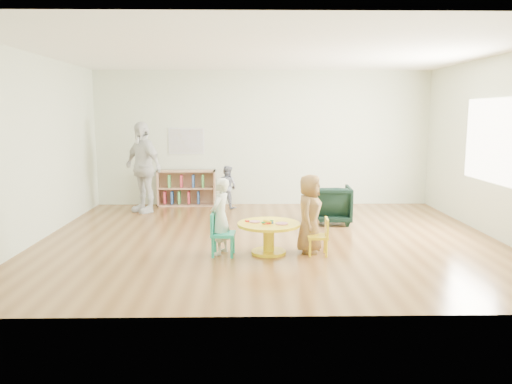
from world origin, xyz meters
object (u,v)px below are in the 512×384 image
(kid_chair_right, at_px, (321,235))
(adult_caretaker, at_px, (143,167))
(activity_table, at_px, (269,232))
(bookshelf, at_px, (186,188))
(armchair, at_px, (330,204))
(toddler, at_px, (227,187))
(child_right, at_px, (310,214))
(kid_chair_left, at_px, (220,233))
(child_left, at_px, (220,216))

(kid_chair_right, height_order, adult_caretaker, adult_caretaker)
(activity_table, height_order, bookshelf, bookshelf)
(armchair, bearing_deg, activity_table, 62.52)
(toddler, bearing_deg, child_right, 145.20)
(armchair, distance_m, adult_caretaker, 3.69)
(kid_chair_left, distance_m, armchair, 2.72)
(bookshelf, xyz_separation_m, child_left, (0.91, -3.69, 0.16))
(child_right, bearing_deg, kid_chair_left, 115.56)
(armchair, height_order, child_right, child_right)
(child_left, distance_m, toddler, 3.36)
(kid_chair_right, xyz_separation_m, child_right, (-0.14, 0.16, 0.27))
(activity_table, height_order, adult_caretaker, adult_caretaker)
(kid_chair_left, height_order, child_right, child_right)
(bookshelf, height_order, armchair, bookshelf)
(armchair, xyz_separation_m, child_left, (-1.82, -1.93, 0.19))
(bookshelf, bearing_deg, child_left, -76.12)
(toddler, bearing_deg, kid_chair_right, 146.27)
(kid_chair_right, bearing_deg, child_left, 89.22)
(armchair, bearing_deg, adult_caretaker, -13.76)
(activity_table, xyz_separation_m, toddler, (-0.70, 3.36, 0.14))
(armchair, bearing_deg, bookshelf, -29.09)
(bookshelf, bearing_deg, armchair, -32.70)
(bookshelf, distance_m, armchair, 3.25)
(child_right, bearing_deg, kid_chair_right, -120.84)
(adult_caretaker, bearing_deg, child_right, -2.56)
(kid_chair_left, height_order, bookshelf, bookshelf)
(kid_chair_left, distance_m, adult_caretaker, 3.56)
(kid_chair_left, xyz_separation_m, toddler, (-0.03, 3.44, 0.12))
(armchair, bearing_deg, child_right, 75.93)
(bookshelf, distance_m, toddler, 0.94)
(bookshelf, bearing_deg, adult_caretaker, -138.48)
(kid_chair_right, relative_size, toddler, 0.59)
(child_left, bearing_deg, bookshelf, -144.98)
(child_left, distance_m, adult_caretaker, 3.47)
(kid_chair_right, height_order, child_right, child_right)
(toddler, bearing_deg, child_left, 124.75)
(bookshelf, distance_m, adult_caretaker, 1.13)
(activity_table, distance_m, bookshelf, 4.00)
(bookshelf, height_order, child_right, child_right)
(kid_chair_right, xyz_separation_m, child_left, (-1.37, 0.09, 0.25))
(bookshelf, bearing_deg, kid_chair_left, -76.46)
(child_left, bearing_deg, child_right, 114.40)
(adult_caretaker, bearing_deg, child_left, -18.18)
(child_left, distance_m, child_right, 1.23)
(activity_table, bearing_deg, child_left, -179.63)
(bookshelf, relative_size, adult_caretaker, 0.68)
(activity_table, bearing_deg, child_right, 6.62)
(adult_caretaker, bearing_deg, armchair, 25.63)
(bookshelf, xyz_separation_m, armchair, (2.74, -1.76, -0.03))
(armchair, height_order, child_left, child_left)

